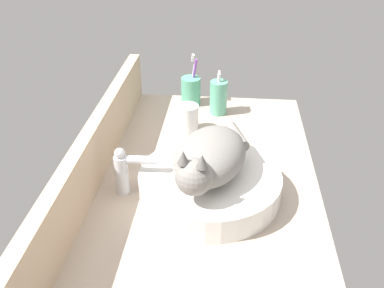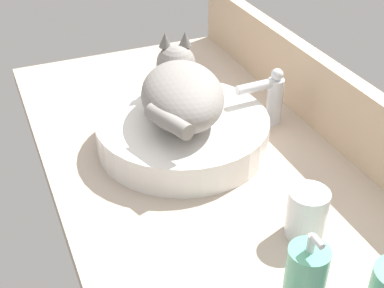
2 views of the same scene
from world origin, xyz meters
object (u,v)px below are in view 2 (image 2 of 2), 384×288
cat (181,91)px  faucet (271,95)px  water_glass (307,215)px  sink_basin (183,132)px  soap_dispenser (305,280)px

cat → faucet: (0.54, 21.50, -5.26)cm
cat → water_glass: size_ratio=3.38×
cat → water_glass: 37.28cm
sink_basin → cat: 9.27cm
cat → soap_dispenser: bearing=-0.6°
cat → water_glass: bearing=14.2°
sink_basin → water_glass: (33.86, 9.17, 0.68)cm
faucet → water_glass: 37.03cm
faucet → sink_basin: bearing=-87.9°
faucet → cat: bearing=-91.4°
sink_basin → soap_dispenser: bearing=-0.3°
cat → water_glass: cat is taller
faucet → water_glass: (34.66, -12.61, -3.22)cm
sink_basin → soap_dispenser: soap_dispenser is taller
cat → soap_dispenser: cat is taller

